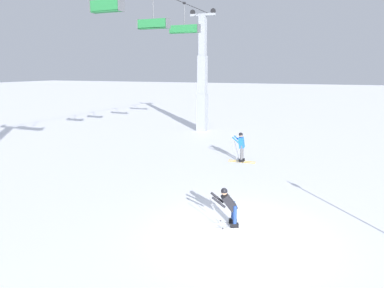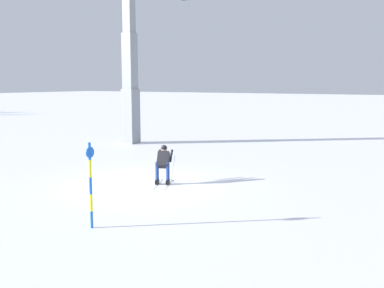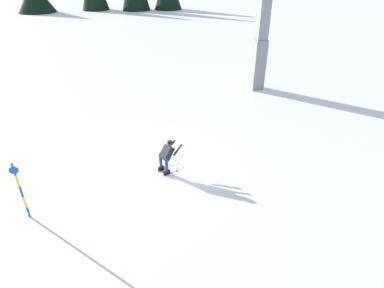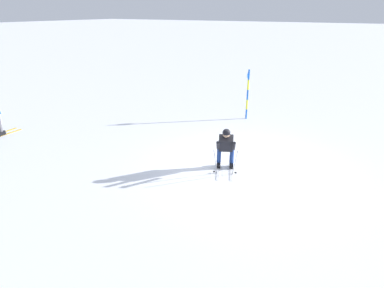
% 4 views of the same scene
% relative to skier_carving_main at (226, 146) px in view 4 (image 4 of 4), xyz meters
% --- Properties ---
extents(ground_plane, '(260.00, 260.00, 0.00)m').
position_rel_skier_carving_main_xyz_m(ground_plane, '(-0.45, -0.50, -0.81)').
color(ground_plane, white).
extents(skier_carving_main, '(1.26, 1.82, 1.55)m').
position_rel_skier_carving_main_xyz_m(skier_carving_main, '(0.00, 0.00, 0.00)').
color(skier_carving_main, white).
rests_on(skier_carving_main, ground_plane).
extents(trail_marker_pole, '(0.07, 0.28, 2.20)m').
position_rel_skier_carving_main_xyz_m(trail_marker_pole, '(1.40, -5.14, 0.38)').
color(trail_marker_pole, blue).
rests_on(trail_marker_pole, ground_plane).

